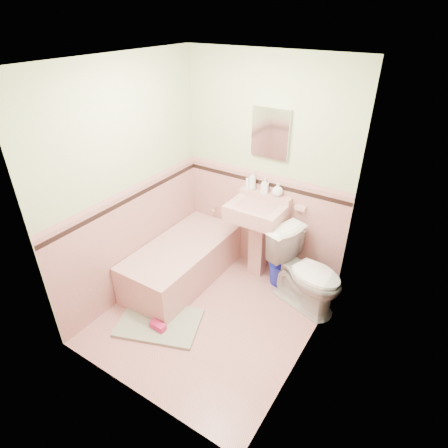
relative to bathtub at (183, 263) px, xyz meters
The scene contains 32 objects.
floor 0.75m from the bathtub, 27.65° to the right, with size 2.20×2.20×0.00m, color tan.
ceiling 2.38m from the bathtub, 27.65° to the right, with size 2.20×2.20×0.00m, color white.
wall_back 1.43m from the bathtub, 50.71° to the left, with size 2.50×2.50×0.00m, color beige.
wall_front 1.87m from the bathtub, 66.22° to the right, with size 2.50×2.50×0.00m, color beige.
wall_left 1.14m from the bathtub, 138.27° to the right, with size 2.50×2.50×0.00m, color beige.
wall_right 1.95m from the bathtub, 11.45° to the right, with size 2.50×2.50×0.00m, color beige.
wainscot_back 1.05m from the bathtub, 50.27° to the left, with size 2.00×2.00×0.00m, color tan.
wainscot_front 1.60m from the bathtub, 66.05° to the right, with size 2.00×2.00×0.00m, color tan.
wainscot_left 0.61m from the bathtub, 137.33° to the right, with size 2.20×2.20×0.00m, color tan.
wainscot_right 1.69m from the bathtub, 11.53° to the right, with size 2.20×2.20×0.00m, color tan.
accent_back 1.33m from the bathtub, 50.04° to the left, with size 2.00×2.00×0.00m, color black.
accent_front 1.79m from the bathtub, 65.95° to the right, with size 2.00×2.00×0.00m, color black.
accent_left 1.02m from the bathtub, 136.85° to the right, with size 2.20×2.20×0.00m, color black.
accent_right 1.87m from the bathtub, 11.57° to the right, with size 2.20×2.20×0.00m, color black.
cap_back 1.40m from the bathtub, 50.04° to the left, with size 2.00×2.00×0.00m, color tan.
cap_front 1.84m from the bathtub, 65.95° to the right, with size 2.00×2.00×0.00m, color tan.
cap_left 1.11m from the bathtub, 136.85° to the right, with size 2.20×2.20×0.00m, color tan.
cap_right 1.92m from the bathtub, 11.57° to the right, with size 2.20×2.20×0.00m, color tan.
bathtub is the anchor object (origin of this frame).
tub_faucet 0.83m from the bathtub, 90.00° to the left, with size 0.04×0.04×0.12m, color silver.
sink 0.90m from the bathtub, 37.93° to the left, with size 0.61×0.50×0.96m, color tan, non-canonical shape.
sink_faucet 1.20m from the bathtub, 44.58° to the left, with size 0.02×0.02×0.10m, color silver.
medicine_cabinet 1.78m from the bathtub, 47.42° to the left, with size 0.42×0.04×0.52m, color white.
soap_dish 1.51m from the bathtub, 33.57° to the left, with size 0.12×0.07×0.04m, color tan.
soap_bottle_left 1.26m from the bathtub, 54.43° to the left, with size 0.08×0.09×0.22m, color #B2B2B2.
soap_bottle_mid 1.32m from the bathtub, 46.84° to the left, with size 0.08×0.08×0.17m, color #B2B2B2.
soap_bottle_right 1.40m from the bathtub, 40.79° to the left, with size 0.12×0.12×0.16m, color #B2B2B2.
tube 1.20m from the bathtub, 57.97° to the left, with size 0.04×0.04×0.12m, color white.
toilet 1.44m from the bathtub, 15.10° to the left, with size 0.47×0.82×0.84m, color white.
bucket 1.15m from the bathtub, 29.08° to the left, with size 0.28×0.28×0.28m, color #151FB4, non-canonical shape.
bath_mat 0.79m from the bathtub, 71.15° to the right, with size 0.82×0.55×0.03m, color gray.
shoe 0.87m from the bathtub, 69.29° to the right, with size 0.17×0.08×0.07m, color #BF1E59.
Camera 1 is at (1.68, -2.38, 2.84)m, focal length 29.81 mm.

